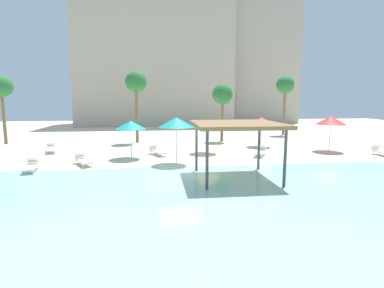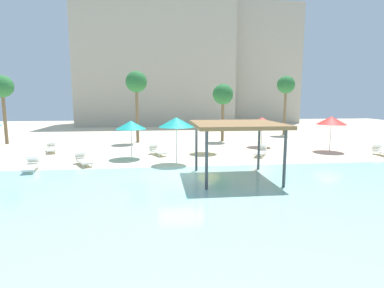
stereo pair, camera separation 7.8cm
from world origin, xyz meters
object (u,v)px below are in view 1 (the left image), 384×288
(beach_umbrella_red_3, at_px, (262,121))
(palm_tree_0, at_px, (136,84))
(lounge_chair_2, at_px, (382,151))
(lounge_chair_5, at_px, (260,151))
(lounge_chair_3, at_px, (51,148))
(beach_umbrella_teal_1, at_px, (131,125))
(beach_umbrella_teal_5, at_px, (176,122))
(beach_umbrella_yellow_2, at_px, (207,123))
(shade_pavilion, at_px, (237,126))
(lounge_chair_0, at_px, (83,160))
(lounge_chair_4, at_px, (31,165))
(palm_tree_1, at_px, (1,88))
(palm_tree_2, at_px, (222,95))
(beach_umbrella_red_0, at_px, (331,120))
(lounge_chair_1, at_px, (157,150))
(palm_tree_3, at_px, (285,86))

(beach_umbrella_red_3, relative_size, palm_tree_0, 0.38)
(lounge_chair_2, bearing_deg, palm_tree_0, -112.84)
(palm_tree_0, bearing_deg, lounge_chair_5, -40.27)
(lounge_chair_3, bearing_deg, lounge_chair_2, 61.97)
(beach_umbrella_teal_1, height_order, beach_umbrella_teal_5, beach_umbrella_teal_5)
(beach_umbrella_teal_5, bearing_deg, beach_umbrella_yellow_2, 54.80)
(beach_umbrella_yellow_2, bearing_deg, beach_umbrella_teal_1, -165.61)
(beach_umbrella_teal_1, xyz_separation_m, beach_umbrella_teal_5, (2.89, -2.17, 0.33))
(shade_pavilion, distance_m, palm_tree_0, 14.84)
(lounge_chair_0, xyz_separation_m, lounge_chair_4, (-2.49, -1.35, 0.00))
(lounge_chair_2, relative_size, palm_tree_1, 0.32)
(lounge_chair_4, bearing_deg, palm_tree_2, 117.90)
(beach_umbrella_teal_5, height_order, lounge_chair_0, beach_umbrella_teal_5)
(beach_umbrella_red_0, height_order, lounge_chair_1, beach_umbrella_red_0)
(lounge_chair_5, distance_m, palm_tree_0, 12.79)
(beach_umbrella_yellow_2, bearing_deg, lounge_chair_5, -23.38)
(beach_umbrella_red_0, height_order, lounge_chair_2, beach_umbrella_red_0)
(beach_umbrella_yellow_2, height_order, beach_umbrella_red_3, beach_umbrella_yellow_2)
(lounge_chair_0, distance_m, palm_tree_2, 14.51)
(beach_umbrella_red_3, xyz_separation_m, lounge_chair_5, (-1.41, -3.95, -1.85))
(lounge_chair_0, height_order, palm_tree_1, palm_tree_1)
(lounge_chair_5, height_order, palm_tree_2, palm_tree_2)
(lounge_chair_2, distance_m, lounge_chair_4, 22.83)
(lounge_chair_4, distance_m, palm_tree_1, 13.39)
(lounge_chair_1, xyz_separation_m, palm_tree_1, (-13.21, 6.77, 4.55))
(shade_pavilion, distance_m, beach_umbrella_red_0, 11.55)
(palm_tree_2, bearing_deg, lounge_chair_1, -133.75)
(beach_umbrella_teal_1, xyz_separation_m, palm_tree_2, (7.79, 7.37, 2.01))
(beach_umbrella_red_3, relative_size, lounge_chair_2, 1.27)
(shade_pavilion, relative_size, beach_umbrella_yellow_2, 1.72)
(lounge_chair_3, xyz_separation_m, palm_tree_2, (13.96, 4.40, 3.93))
(beach_umbrella_red_3, bearing_deg, beach_umbrella_teal_5, -141.27)
(beach_umbrella_red_0, relative_size, beach_umbrella_teal_5, 0.92)
(beach_umbrella_yellow_2, distance_m, lounge_chair_1, 4.15)
(beach_umbrella_teal_5, distance_m, lounge_chair_4, 8.50)
(beach_umbrella_teal_1, xyz_separation_m, palm_tree_3, (15.57, 11.50, 3.03))
(lounge_chair_1, height_order, lounge_chair_5, same)
(lounge_chair_3, relative_size, palm_tree_2, 0.37)
(shade_pavilion, bearing_deg, lounge_chair_2, 22.60)
(palm_tree_0, bearing_deg, beach_umbrella_yellow_2, -48.13)
(lounge_chair_2, relative_size, palm_tree_0, 0.30)
(beach_umbrella_teal_5, height_order, palm_tree_3, palm_tree_3)
(beach_umbrella_red_0, distance_m, lounge_chair_5, 6.31)
(lounge_chair_4, xyz_separation_m, palm_tree_1, (-6.25, 10.92, 4.55))
(palm_tree_3, bearing_deg, beach_umbrella_red_3, -124.16)
(shade_pavilion, xyz_separation_m, palm_tree_2, (2.16, 13.35, 1.60))
(lounge_chair_4, bearing_deg, lounge_chair_5, 90.98)
(beach_umbrella_red_0, relative_size, palm_tree_0, 0.42)
(beach_umbrella_yellow_2, height_order, lounge_chair_0, beach_umbrella_yellow_2)
(lounge_chair_3, bearing_deg, palm_tree_3, 93.02)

